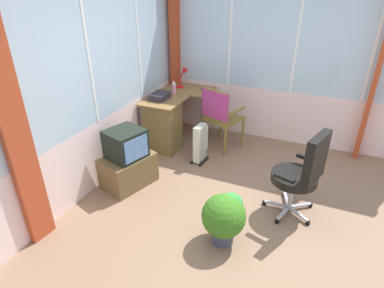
{
  "coord_description": "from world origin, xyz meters",
  "views": [
    {
      "loc": [
        -2.85,
        -0.5,
        2.4
      ],
      "look_at": [
        0.33,
        0.87,
        0.59
      ],
      "focal_mm": 30.13,
      "sensor_mm": 36.0,
      "label": 1
    }
  ],
  "objects_px": {
    "desk": "(164,123)",
    "desk_lamp": "(185,74)",
    "spray_bottle": "(174,88)",
    "tv_on_stand": "(128,161)",
    "potted_plant": "(225,216)",
    "paper_tray": "(160,96)",
    "tv_remote": "(206,89)",
    "wooden_armchair": "(219,112)",
    "office_chair": "(303,171)",
    "space_heater": "(201,143)"
  },
  "relations": [
    {
      "from": "wooden_armchair",
      "to": "tv_on_stand",
      "type": "relative_size",
      "value": 1.27
    },
    {
      "from": "tv_remote",
      "to": "space_heater",
      "type": "bearing_deg",
      "value": -162.35
    },
    {
      "from": "desk",
      "to": "wooden_armchair",
      "type": "relative_size",
      "value": 1.28
    },
    {
      "from": "paper_tray",
      "to": "tv_on_stand",
      "type": "bearing_deg",
      "value": -173.44
    },
    {
      "from": "spray_bottle",
      "to": "desk",
      "type": "bearing_deg",
      "value": 176.67
    },
    {
      "from": "spray_bottle",
      "to": "potted_plant",
      "type": "xyz_separation_m",
      "value": [
        -1.89,
        -1.47,
        -0.56
      ]
    },
    {
      "from": "office_chair",
      "to": "space_heater",
      "type": "distance_m",
      "value": 1.61
    },
    {
      "from": "desk",
      "to": "desk_lamp",
      "type": "relative_size",
      "value": 3.72
    },
    {
      "from": "tv_on_stand",
      "to": "spray_bottle",
      "type": "bearing_deg",
      "value": 1.25
    },
    {
      "from": "tv_remote",
      "to": "spray_bottle",
      "type": "distance_m",
      "value": 0.55
    },
    {
      "from": "tv_remote",
      "to": "potted_plant",
      "type": "relative_size",
      "value": 0.28
    },
    {
      "from": "space_heater",
      "to": "potted_plant",
      "type": "distance_m",
      "value": 1.61
    },
    {
      "from": "spray_bottle",
      "to": "tv_remote",
      "type": "bearing_deg",
      "value": -44.41
    },
    {
      "from": "tv_remote",
      "to": "space_heater",
      "type": "height_order",
      "value": "tv_remote"
    },
    {
      "from": "paper_tray",
      "to": "potted_plant",
      "type": "xyz_separation_m",
      "value": [
        -1.61,
        -1.57,
        -0.5
      ]
    },
    {
      "from": "office_chair",
      "to": "potted_plant",
      "type": "bearing_deg",
      "value": 139.3
    },
    {
      "from": "desk",
      "to": "paper_tray",
      "type": "relative_size",
      "value": 4.13
    },
    {
      "from": "space_heater",
      "to": "spray_bottle",
      "type": "bearing_deg",
      "value": 52.46
    },
    {
      "from": "space_heater",
      "to": "desk_lamp",
      "type": "bearing_deg",
      "value": 35.72
    },
    {
      "from": "potted_plant",
      "to": "desk",
      "type": "bearing_deg",
      "value": 43.82
    },
    {
      "from": "office_chair",
      "to": "tv_on_stand",
      "type": "xyz_separation_m",
      "value": [
        -0.24,
        2.06,
        -0.23
      ]
    },
    {
      "from": "wooden_armchair",
      "to": "potted_plant",
      "type": "bearing_deg",
      "value": -158.74
    },
    {
      "from": "paper_tray",
      "to": "potted_plant",
      "type": "height_order",
      "value": "paper_tray"
    },
    {
      "from": "tv_on_stand",
      "to": "wooden_armchair",
      "type": "bearing_deg",
      "value": -28.32
    },
    {
      "from": "tv_on_stand",
      "to": "potted_plant",
      "type": "height_order",
      "value": "tv_on_stand"
    },
    {
      "from": "tv_remote",
      "to": "tv_on_stand",
      "type": "bearing_deg",
      "value": 169.51
    },
    {
      "from": "desk_lamp",
      "to": "office_chair",
      "type": "xyz_separation_m",
      "value": [
        -1.6,
        -2.1,
        -0.41
      ]
    },
    {
      "from": "desk_lamp",
      "to": "paper_tray",
      "type": "distance_m",
      "value": 0.73
    },
    {
      "from": "paper_tray",
      "to": "office_chair",
      "type": "distance_m",
      "value": 2.38
    },
    {
      "from": "wooden_armchair",
      "to": "desk",
      "type": "bearing_deg",
      "value": 109.77
    },
    {
      "from": "wooden_armchair",
      "to": "potted_plant",
      "type": "height_order",
      "value": "wooden_armchair"
    },
    {
      "from": "potted_plant",
      "to": "space_heater",
      "type": "bearing_deg",
      "value": 30.41
    },
    {
      "from": "paper_tray",
      "to": "desk",
      "type": "bearing_deg",
      "value": -126.67
    },
    {
      "from": "spray_bottle",
      "to": "space_heater",
      "type": "xyz_separation_m",
      "value": [
        -0.5,
        -0.65,
        -0.58
      ]
    },
    {
      "from": "wooden_armchair",
      "to": "office_chair",
      "type": "height_order",
      "value": "office_chair"
    },
    {
      "from": "desk_lamp",
      "to": "spray_bottle",
      "type": "xyz_separation_m",
      "value": [
        -0.42,
        -0.01,
        -0.11
      ]
    },
    {
      "from": "desk_lamp",
      "to": "wooden_armchair",
      "type": "relative_size",
      "value": 0.34
    },
    {
      "from": "wooden_armchair",
      "to": "space_heater",
      "type": "bearing_deg",
      "value": 166.93
    },
    {
      "from": "paper_tray",
      "to": "potted_plant",
      "type": "relative_size",
      "value": 0.55
    },
    {
      "from": "wooden_armchair",
      "to": "office_chair",
      "type": "bearing_deg",
      "value": -129.84
    },
    {
      "from": "paper_tray",
      "to": "desk_lamp",
      "type": "bearing_deg",
      "value": -7.01
    },
    {
      "from": "desk",
      "to": "tv_remote",
      "type": "xyz_separation_m",
      "value": [
        0.73,
        -0.4,
        0.37
      ]
    },
    {
      "from": "desk_lamp",
      "to": "spray_bottle",
      "type": "bearing_deg",
      "value": -178.32
    },
    {
      "from": "desk_lamp",
      "to": "office_chair",
      "type": "distance_m",
      "value": 2.67
    },
    {
      "from": "office_chair",
      "to": "tv_on_stand",
      "type": "bearing_deg",
      "value": 96.57
    },
    {
      "from": "tv_remote",
      "to": "space_heater",
      "type": "relative_size",
      "value": 0.26
    },
    {
      "from": "wooden_armchair",
      "to": "space_heater",
      "type": "xyz_separation_m",
      "value": [
        -0.44,
        0.1,
        -0.33
      ]
    },
    {
      "from": "tv_on_stand",
      "to": "potted_plant",
      "type": "bearing_deg",
      "value": -108.55
    },
    {
      "from": "spray_bottle",
      "to": "tv_on_stand",
      "type": "height_order",
      "value": "spray_bottle"
    },
    {
      "from": "wooden_armchair",
      "to": "potted_plant",
      "type": "relative_size",
      "value": 1.79
    }
  ]
}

